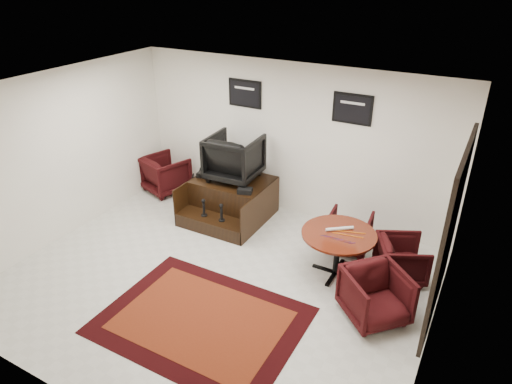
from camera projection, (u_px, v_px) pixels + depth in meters
ground at (216, 280)px, 6.84m from camera, size 6.00×6.00×0.00m
room_shell at (242, 174)px, 5.96m from camera, size 6.02×5.02×2.81m
area_rug at (202, 320)px, 6.06m from camera, size 2.60×1.95×0.01m
shine_podium at (231, 200)px, 8.44m from camera, size 1.38×1.42×0.71m
shine_chair at (234, 155)px, 8.17m from camera, size 0.92×0.87×0.91m
shoes_pair at (204, 174)px, 8.44m from camera, size 0.24×0.28×0.09m
polish_kit at (245, 191)px, 7.83m from camera, size 0.29×0.24×0.08m
umbrella_black at (189, 191)px, 8.57m from camera, size 0.31×0.12×0.84m
umbrella_hooked at (196, 186)px, 8.73m from camera, size 0.32×0.12×0.87m
armchair_side at (165, 172)px, 9.34m from camera, size 1.00×0.96×0.82m
meeting_table at (339, 238)px, 6.71m from camera, size 1.10×1.10×0.72m
table_chair_back at (349, 230)px, 7.46m from camera, size 0.73×0.69×0.69m
table_chair_window at (402, 257)px, 6.75m from camera, size 0.88×0.90×0.71m
table_chair_corner at (376, 294)px, 5.96m from camera, size 1.04×1.04×0.78m
paper_roll at (340, 229)px, 6.73m from camera, size 0.36×0.30×0.05m
table_clutter at (346, 235)px, 6.61m from camera, size 0.57×0.37×0.01m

